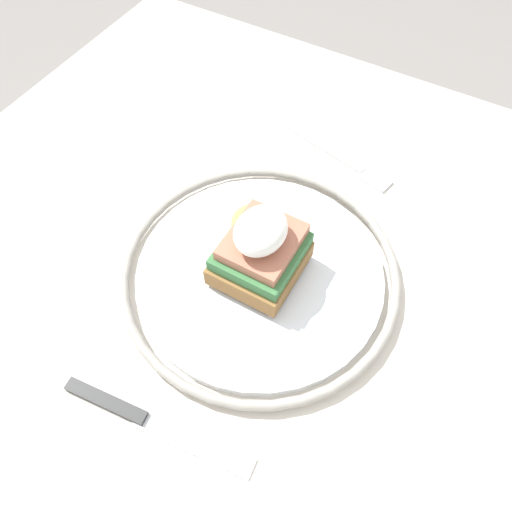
{
  "coord_description": "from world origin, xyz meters",
  "views": [
    {
      "loc": [
        0.21,
        0.13,
        1.19
      ],
      "look_at": [
        -0.03,
        -0.0,
        0.79
      ],
      "focal_mm": 35.0,
      "sensor_mm": 36.0,
      "label": 1
    }
  ],
  "objects_px": {
    "sandwich": "(259,248)",
    "fork": "(341,158)",
    "plate": "(256,271)",
    "knife": "(141,418)"
  },
  "relations": [
    {
      "from": "fork",
      "to": "knife",
      "type": "distance_m",
      "value": 0.37
    },
    {
      "from": "sandwich",
      "to": "knife",
      "type": "xyz_separation_m",
      "value": [
        0.18,
        -0.02,
        -0.04
      ]
    },
    {
      "from": "plate",
      "to": "knife",
      "type": "xyz_separation_m",
      "value": [
        0.18,
        -0.01,
        -0.01
      ]
    },
    {
      "from": "plate",
      "to": "knife",
      "type": "relative_size",
      "value": 1.56
    },
    {
      "from": "plate",
      "to": "sandwich",
      "type": "xyz_separation_m",
      "value": [
        -0.0,
        0.0,
        0.04
      ]
    },
    {
      "from": "knife",
      "to": "fork",
      "type": "bearing_deg",
      "value": 176.49
    },
    {
      "from": "fork",
      "to": "knife",
      "type": "height_order",
      "value": "knife"
    },
    {
      "from": "sandwich",
      "to": "fork",
      "type": "distance_m",
      "value": 0.2
    },
    {
      "from": "sandwich",
      "to": "fork",
      "type": "relative_size",
      "value": 0.75
    },
    {
      "from": "plate",
      "to": "knife",
      "type": "bearing_deg",
      "value": -4.54
    }
  ]
}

